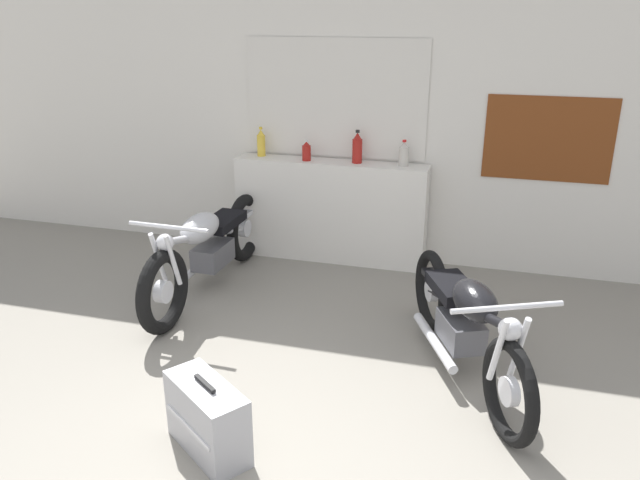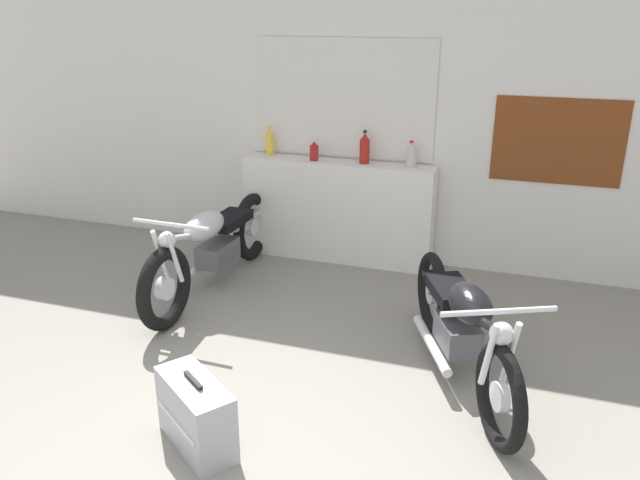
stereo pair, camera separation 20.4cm
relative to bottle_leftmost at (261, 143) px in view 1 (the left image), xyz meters
name	(u,v)px [view 1 (the left image)]	position (x,y,z in m)	size (l,w,h in m)	color
wall_back	(377,110)	(1.06, 0.14, 0.33)	(10.00, 0.07, 2.80)	silver
sill_counter	(330,211)	(0.69, -0.04, -0.60)	(1.79, 0.28, 0.95)	silver
bottle_leftmost	(261,143)	(0.00, 0.00, 0.00)	(0.08, 0.08, 0.27)	gold
bottle_left_center	(306,151)	(0.46, -0.06, -0.04)	(0.08, 0.08, 0.19)	maroon
bottle_center	(357,148)	(0.93, -0.03, 0.01)	(0.09, 0.09, 0.30)	maroon
bottle_right_center	(404,154)	(1.35, -0.03, -0.02)	(0.09, 0.09, 0.23)	#B7B2A8
motorcycle_black	(465,322)	(2.04, -1.76, -0.68)	(0.96, 1.76, 0.76)	black
motorcycle_silver	(208,248)	(-0.10, -1.02, -0.68)	(0.64, 2.10, 0.79)	black
hard_case_silver	(207,418)	(0.77, -2.90, -0.87)	(0.58, 0.50, 0.43)	#9E9EA3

